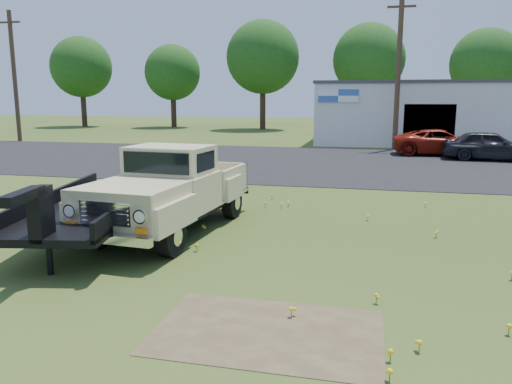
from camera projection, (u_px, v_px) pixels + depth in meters
The scene contains 16 objects.
ground at pixel (225, 256), 9.84m from camera, with size 140.00×140.00×0.00m, color #2F4817.
asphalt_lot at pixel (314, 162), 24.19m from camera, with size 90.00×14.00×0.02m, color black.
dirt_patch_a at pixel (268, 332), 6.63m from camera, with size 3.00×2.00×0.01m, color brown.
dirt_patch_b at pixel (192, 212), 13.64m from camera, with size 2.20×1.60×0.01m, color brown.
commercial_building at pixel (424, 112), 33.92m from camera, with size 14.20×8.20×4.15m.
utility_pole_west at pixel (14, 76), 34.99m from camera, with size 1.60×0.30×9.00m.
utility_pole_mid at pixel (398, 71), 29.13m from camera, with size 1.60×0.30×9.00m.
treeline_a at pixel (81, 67), 53.24m from camera, with size 6.40×6.40×9.52m.
treeline_b at pixel (173, 73), 52.06m from camera, with size 5.76×5.76×8.57m.
treeline_c at pixel (263, 57), 48.14m from camera, with size 7.04×7.04×10.47m.
treeline_d at pixel (369, 60), 46.90m from camera, with size 6.72×6.72×10.00m.
treeline_e at pixel (486, 64), 43.33m from camera, with size 6.08×6.08×9.04m.
vintage_pickup_truck at pixel (171, 189), 11.44m from camera, with size 2.15×5.53×2.01m, color #C2B682, non-canonical shape.
flatbed_trailer at pixel (94, 202), 10.89m from camera, with size 2.01×6.04×1.65m, color black, non-canonical shape.
red_pickup at pixel (441, 143), 26.94m from camera, with size 2.29×4.98×1.38m, color maroon.
dark_sedan at pixel (489, 146), 24.68m from camera, with size 1.74×4.32×1.47m, color black.
Camera 1 is at (2.76, -9.04, 3.06)m, focal length 35.00 mm.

